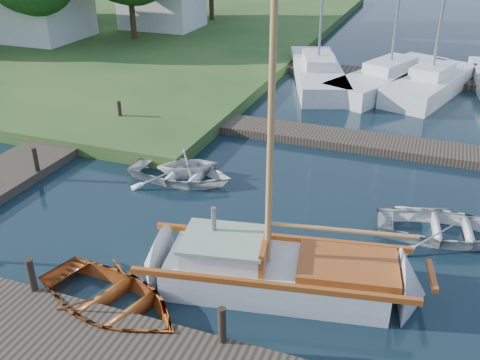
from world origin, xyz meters
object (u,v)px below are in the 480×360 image
(mooring_post_1, at_px, (32,275))
(tender_b, at_px, (188,162))
(mooring_post_5, at_px, (120,111))
(marina_boat_1, at_px, (389,77))
(sailboat, at_px, (283,275))
(marina_boat_0, at_px, (318,71))
(tender_a, at_px, (181,170))
(marina_boat_2, at_px, (431,82))
(dinghy, at_px, (109,296))
(tender_c, at_px, (447,225))
(mooring_post_4, at_px, (35,160))
(mooring_post_2, at_px, (222,325))

(mooring_post_1, bearing_deg, tender_b, 86.04)
(mooring_post_5, xyz_separation_m, marina_boat_1, (9.47, 9.34, -0.14))
(sailboat, relative_size, marina_boat_0, 0.90)
(tender_a, relative_size, marina_boat_1, 0.33)
(tender_a, xyz_separation_m, marina_boat_2, (7.05, 12.46, 0.22))
(dinghy, height_order, tender_c, dinghy)
(mooring_post_5, height_order, marina_boat_2, marina_boat_2)
(tender_c, xyz_separation_m, marina_boat_1, (-3.02, 13.36, 0.19))
(marina_boat_2, bearing_deg, mooring_post_5, 145.48)
(sailboat, bearing_deg, tender_b, 124.98)
(tender_a, bearing_deg, tender_b, -17.38)
(mooring_post_5, distance_m, marina_boat_0, 10.81)
(marina_boat_2, bearing_deg, dinghy, -179.71)
(tender_b, height_order, marina_boat_2, marina_boat_2)
(mooring_post_4, xyz_separation_m, mooring_post_5, (0.00, 5.00, 0.00))
(sailboat, bearing_deg, mooring_post_4, 153.57)
(mooring_post_2, height_order, sailboat, sailboat)
(mooring_post_4, bearing_deg, tender_b, 22.89)
(mooring_post_1, distance_m, tender_a, 6.58)
(mooring_post_2, bearing_deg, tender_b, 120.27)
(mooring_post_2, xyz_separation_m, mooring_post_4, (-8.50, 5.00, 0.00))
(mooring_post_1, bearing_deg, mooring_post_2, 0.00)
(marina_boat_1, bearing_deg, mooring_post_2, -159.70)
(tender_c, bearing_deg, marina_boat_2, -3.16)
(mooring_post_1, relative_size, tender_b, 0.40)
(mooring_post_1, xyz_separation_m, tender_b, (0.48, 6.89, -0.17))
(tender_b, bearing_deg, marina_boat_0, -36.37)
(mooring_post_5, height_order, tender_b, mooring_post_5)
(tender_b, bearing_deg, tender_c, -125.89)
(mooring_post_4, relative_size, tender_b, 0.40)
(sailboat, relative_size, tender_c, 2.73)
(mooring_post_1, height_order, tender_c, mooring_post_1)
(tender_a, bearing_deg, tender_c, -94.64)
(dinghy, xyz_separation_m, marina_boat_2, (5.69, 18.72, 0.19))
(mooring_post_5, bearing_deg, tender_b, -34.78)
(tender_c, bearing_deg, dinghy, 122.25)
(tender_a, bearing_deg, marina_boat_2, -30.02)
(mooring_post_1, distance_m, tender_b, 6.91)
(marina_boat_0, relative_size, marina_boat_1, 1.07)
(mooring_post_5, distance_m, marina_boat_2, 14.56)
(tender_c, height_order, marina_boat_2, marina_boat_2)
(marina_boat_0, xyz_separation_m, marina_boat_1, (3.51, 0.32, -0.01))
(mooring_post_2, distance_m, marina_boat_2, 19.25)
(mooring_post_1, bearing_deg, dinghy, 9.92)
(tender_a, xyz_separation_m, marina_boat_0, (1.58, 12.46, 0.21))
(sailboat, bearing_deg, tender_c, 35.59)
(dinghy, distance_m, marina_boat_1, 19.40)
(mooring_post_2, relative_size, tender_c, 0.22)
(mooring_post_5, distance_m, tender_b, 5.45)
(mooring_post_1, xyz_separation_m, sailboat, (5.02, 2.40, -0.36))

